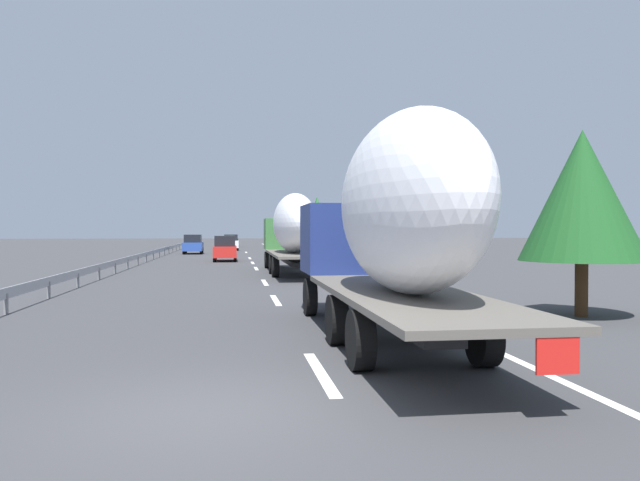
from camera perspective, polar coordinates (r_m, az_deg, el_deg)
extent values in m
plane|color=#38383A|center=(48.22, -8.51, -1.88)|extent=(260.00, 260.00, 0.00)
cube|color=white|center=(10.53, 0.04, -12.12)|extent=(3.20, 0.20, 0.01)
cube|color=white|center=(21.10, -4.12, -5.52)|extent=(3.20, 0.20, 0.01)
cube|color=white|center=(28.20, -5.13, -3.88)|extent=(3.20, 0.20, 0.01)
cube|color=white|center=(38.36, -5.93, -2.60)|extent=(3.20, 0.20, 0.01)
cube|color=white|center=(45.10, -6.25, -2.06)|extent=(3.20, 0.20, 0.01)
cube|color=white|center=(52.44, -6.51, -1.64)|extent=(3.20, 0.20, 0.01)
cube|color=white|center=(66.42, -6.85, -1.09)|extent=(3.20, 0.20, 0.01)
cube|color=white|center=(53.46, -2.57, -1.58)|extent=(110.00, 0.20, 0.01)
cube|color=#387038|center=(38.80, -3.30, 0.62)|extent=(2.40, 2.50, 1.90)
cube|color=black|center=(39.89, -3.43, 1.35)|extent=(0.08, 2.12, 0.80)
cube|color=#262628|center=(35.69, -2.87, -1.79)|extent=(11.63, 0.70, 0.24)
cube|color=#59544C|center=(32.53, -2.36, -1.23)|extent=(10.24, 2.50, 0.12)
ellipsoid|color=white|center=(32.60, -2.38, 1.63)|extent=(7.91, 2.20, 3.12)
cube|color=red|center=(27.57, 0.12, -2.12)|extent=(0.04, 0.56, 0.56)
cylinder|color=black|center=(38.77, -4.91, -1.79)|extent=(1.04, 0.30, 1.04)
cylinder|color=black|center=(38.95, -1.68, -1.78)|extent=(1.04, 0.30, 1.04)
cylinder|color=black|center=(33.66, -4.43, -2.21)|extent=(1.04, 0.35, 1.04)
cylinder|color=black|center=(33.87, -0.71, -2.19)|extent=(1.04, 0.35, 1.04)
cylinder|color=black|center=(31.27, -4.15, -2.46)|extent=(1.04, 0.35, 1.04)
cylinder|color=black|center=(31.50, -0.15, -2.43)|extent=(1.04, 0.35, 1.04)
cube|color=navy|center=(17.39, 2.68, 0.18)|extent=(2.40, 2.50, 1.90)
cube|color=black|center=(18.48, 2.04, 1.78)|extent=(0.08, 2.12, 0.80)
cube|color=#262628|center=(14.73, 4.74, -5.74)|extent=(10.38, 0.70, 0.24)
cube|color=#59544C|center=(11.96, 7.76, -5.04)|extent=(8.89, 2.50, 0.12)
ellipsoid|color=white|center=(11.73, 8.02, 3.47)|extent=(6.69, 2.20, 3.41)
cube|color=red|center=(8.20, 21.12, -9.57)|extent=(0.04, 0.56, 0.56)
cylinder|color=black|center=(17.32, -0.92, -5.22)|extent=(1.04, 0.30, 1.04)
cylinder|color=black|center=(17.73, 6.18, -5.09)|extent=(1.04, 0.30, 1.04)
cylinder|color=black|center=(12.96, 1.56, -7.32)|extent=(1.04, 0.35, 1.04)
cylinder|color=black|center=(13.50, 10.88, -7.01)|extent=(1.04, 0.35, 1.04)
cylinder|color=black|center=(10.63, 3.76, -9.16)|extent=(1.04, 0.35, 1.04)
cylinder|color=black|center=(11.29, 14.89, -8.60)|extent=(1.04, 0.35, 1.04)
cube|color=red|center=(47.79, -8.77, -1.01)|extent=(4.09, 1.74, 0.84)
cube|color=black|center=(47.46, -8.78, -0.04)|extent=(2.25, 1.53, 0.79)
cylinder|color=black|center=(49.09, -9.65, -1.45)|extent=(0.64, 0.22, 0.64)
cylinder|color=black|center=(49.07, -7.86, -1.45)|extent=(0.64, 0.22, 0.64)
cylinder|color=black|center=(46.56, -9.74, -1.59)|extent=(0.64, 0.22, 0.64)
cylinder|color=black|center=(46.54, -7.84, -1.58)|extent=(0.64, 0.22, 0.64)
cube|color=white|center=(73.19, -8.23, -0.33)|extent=(4.10, 1.75, 0.84)
cube|color=black|center=(72.87, -8.23, 0.28)|extent=(2.25, 1.54, 0.71)
cylinder|color=black|center=(74.48, -8.83, -0.63)|extent=(0.64, 0.22, 0.64)
cylinder|color=black|center=(74.47, -7.63, -0.63)|extent=(0.64, 0.22, 0.64)
cylinder|color=black|center=(71.94, -8.85, -0.68)|extent=(0.64, 0.22, 0.64)
cylinder|color=black|center=(71.93, -7.62, -0.68)|extent=(0.64, 0.22, 0.64)
cube|color=#28479E|center=(63.07, -11.64, -0.54)|extent=(4.25, 1.87, 0.84)
cube|color=black|center=(62.74, -11.66, 0.19)|extent=(2.33, 1.64, 0.78)
cylinder|color=black|center=(64.45, -12.31, -0.89)|extent=(0.64, 0.22, 0.64)
cylinder|color=black|center=(64.35, -10.83, -0.88)|extent=(0.64, 0.22, 0.64)
cylinder|color=black|center=(61.83, -12.49, -0.97)|extent=(0.64, 0.22, 0.64)
cylinder|color=black|center=(61.72, -10.95, -0.96)|extent=(0.64, 0.22, 0.64)
cube|color=black|center=(88.55, -8.17, -0.10)|extent=(4.80, 1.82, 0.84)
cube|color=black|center=(88.18, -8.17, 0.37)|extent=(2.64, 1.60, 0.61)
cylinder|color=black|center=(90.05, -8.69, -0.35)|extent=(0.64, 0.22, 0.64)
cylinder|color=black|center=(90.05, -7.65, -0.35)|extent=(0.64, 0.22, 0.64)
cylinder|color=black|center=(87.08, -8.71, -0.40)|extent=(0.64, 0.22, 0.64)
cylinder|color=black|center=(87.08, -7.64, -0.39)|extent=(0.64, 0.22, 0.64)
cylinder|color=gray|center=(59.23, -1.95, -0.03)|extent=(0.10, 0.10, 2.70)
cube|color=#2D569E|center=(59.22, -1.95, 1.61)|extent=(0.06, 0.90, 0.70)
cylinder|color=#472D19|center=(18.55, 23.02, -4.12)|extent=(0.35, 0.35, 1.54)
cone|color=#194C1E|center=(18.51, 23.07, 3.86)|extent=(3.41, 3.41, 3.62)
cylinder|color=#472D19|center=(89.47, -0.32, 0.01)|extent=(0.25, 0.25, 1.75)
cone|color=#194C1E|center=(89.48, -0.32, 2.29)|extent=(3.22, 3.22, 5.37)
cylinder|color=#472D19|center=(80.20, -0.25, -0.08)|extent=(0.35, 0.35, 1.81)
cone|color=#286B2D|center=(80.21, -0.25, 2.33)|extent=(2.82, 2.82, 4.93)
cylinder|color=#472D19|center=(73.13, 1.28, -0.37)|extent=(0.38, 0.38, 1.35)
cone|color=#1E5B23|center=(73.12, 1.28, 1.83)|extent=(2.41, 2.41, 4.26)
cube|color=#9EA0A5|center=(51.58, -15.17, -1.05)|extent=(94.00, 0.06, 0.32)
cube|color=slate|center=(19.63, -27.03, -5.24)|extent=(0.10, 0.10, 0.60)
cube|color=slate|center=(23.52, -23.79, -4.21)|extent=(0.10, 0.10, 0.60)
cube|color=slate|center=(27.46, -21.48, -3.46)|extent=(0.10, 0.10, 0.60)
cube|color=slate|center=(31.44, -19.76, -2.89)|extent=(0.10, 0.10, 0.60)
cube|color=slate|center=(35.44, -18.42, -2.46)|extent=(0.10, 0.10, 0.60)
cube|color=slate|center=(39.47, -17.36, -2.10)|extent=(0.10, 0.10, 0.60)
cube|color=slate|center=(43.50, -16.49, -1.82)|extent=(0.10, 0.10, 0.60)
cube|color=slate|center=(47.54, -15.78, -1.58)|extent=(0.10, 0.10, 0.60)
cube|color=slate|center=(51.59, -15.17, -1.38)|extent=(0.10, 0.10, 0.60)
cube|color=slate|center=(55.65, -14.65, -1.21)|extent=(0.10, 0.10, 0.60)
cube|color=slate|center=(59.71, -14.21, -1.06)|extent=(0.10, 0.10, 0.60)
cube|color=slate|center=(63.77, -13.82, -0.93)|extent=(0.10, 0.10, 0.60)
cube|color=slate|center=(67.83, -13.47, -0.82)|extent=(0.10, 0.10, 0.60)
cube|color=slate|center=(71.90, -13.17, -0.72)|extent=(0.10, 0.10, 0.60)
cube|color=slate|center=(75.97, -12.90, -0.62)|extent=(0.10, 0.10, 0.60)
cube|color=slate|center=(80.04, -12.65, -0.54)|extent=(0.10, 0.10, 0.60)
cube|color=slate|center=(84.12, -12.43, -0.47)|extent=(0.10, 0.10, 0.60)
cube|color=slate|center=(88.19, -12.23, -0.40)|extent=(0.10, 0.10, 0.60)
cube|color=slate|center=(92.27, -12.05, -0.34)|extent=(0.10, 0.10, 0.60)
cube|color=slate|center=(96.35, -11.88, -0.29)|extent=(0.10, 0.10, 0.60)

